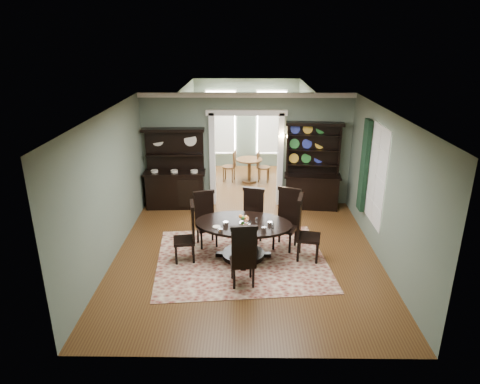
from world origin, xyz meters
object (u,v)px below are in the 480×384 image
Objects in this scene: dining_table at (243,233)px; sideboard at (175,180)px; parlor_table at (249,167)px; welsh_dresser at (312,178)px.

sideboard is at bearing 130.47° from dining_table.
parlor_table is (1.98, 2.02, -0.25)m from sideboard.
welsh_dresser is at bearing -2.38° from sideboard.
sideboard reaches higher than dining_table.
sideboard is (-1.82, 2.78, 0.19)m from dining_table.
sideboard is 0.93× the size of welsh_dresser.
welsh_dresser is at bearing -51.03° from parlor_table.
dining_table is at bearing -117.09° from welsh_dresser.
sideboard is 3.62m from welsh_dresser.
parlor_table is (0.16, 4.81, -0.06)m from dining_table.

